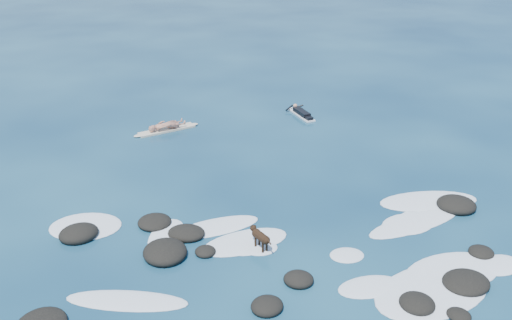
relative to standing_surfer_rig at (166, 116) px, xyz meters
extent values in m
plane|color=#0A2642|center=(2.97, -10.13, -0.74)|extent=(160.00, 160.00, 0.00)
ellipsoid|color=black|center=(2.95, -12.77, -0.65)|extent=(1.12, 1.09, 0.38)
ellipsoid|color=black|center=(0.52, -10.77, -0.67)|extent=(0.85, 0.85, 0.29)
ellipsoid|color=black|center=(8.87, -12.54, -0.67)|extent=(0.91, 0.90, 0.30)
ellipsoid|color=black|center=(0.04, -9.62, -0.64)|extent=(1.51, 1.38, 0.41)
ellipsoid|color=black|center=(9.63, -9.70, -0.61)|extent=(1.84, 1.81, 0.52)
ellipsoid|color=black|center=(6.67, -15.08, -0.68)|extent=(0.85, 0.86, 0.23)
ellipsoid|color=black|center=(-0.71, -10.64, -0.61)|extent=(1.51, 1.60, 0.54)
ellipsoid|color=black|center=(5.79, -14.45, -0.65)|extent=(1.02, 1.04, 0.37)
ellipsoid|color=black|center=(-0.95, -8.68, -0.65)|extent=(1.20, 1.19, 0.38)
ellipsoid|color=black|center=(7.57, -13.87, -0.64)|extent=(1.66, 1.54, 0.40)
ellipsoid|color=black|center=(1.81, -13.74, -0.65)|extent=(1.20, 1.17, 0.38)
ellipsoid|color=black|center=(-3.39, -8.98, -0.61)|extent=(1.58, 1.49, 0.53)
ellipsoid|color=white|center=(7.84, -10.24, -0.73)|extent=(1.35, 1.55, 0.12)
ellipsoid|color=white|center=(1.84, -10.38, -0.73)|extent=(3.17, 2.01, 0.12)
ellipsoid|color=white|center=(8.91, -9.05, -0.73)|extent=(3.76, 1.78, 0.12)
ellipsoid|color=white|center=(-0.59, -9.61, -0.73)|extent=(1.73, 2.61, 0.12)
ellipsoid|color=white|center=(-1.87, -12.64, -0.73)|extent=(3.55, 1.86, 0.12)
ellipsoid|color=white|center=(4.78, -11.77, -0.73)|extent=(1.10, 0.91, 0.12)
ellipsoid|color=white|center=(-3.23, -8.34, -0.73)|extent=(2.72, 2.28, 0.12)
ellipsoid|color=white|center=(9.09, -13.19, -0.73)|extent=(1.69, 1.40, 0.12)
ellipsoid|color=white|center=(7.55, -13.20, -0.73)|extent=(3.44, 2.36, 0.12)
ellipsoid|color=white|center=(7.45, -10.40, -0.73)|extent=(2.16, 1.73, 0.12)
ellipsoid|color=white|center=(1.04, -9.28, -0.73)|extent=(3.26, 1.71, 0.12)
ellipsoid|color=white|center=(7.72, -10.38, -0.73)|extent=(4.05, 2.18, 0.12)
ellipsoid|color=white|center=(1.81, -10.61, -0.73)|extent=(1.48, 1.14, 0.12)
ellipsoid|color=white|center=(4.86, -13.40, -0.73)|extent=(1.99, 1.18, 0.12)
ellipsoid|color=white|center=(6.53, -13.92, -0.73)|extent=(4.36, 3.37, 0.12)
ellipsoid|color=white|center=(2.25, -10.82, -0.73)|extent=(1.10, 0.90, 0.12)
cube|color=beige|center=(0.00, 0.00, -0.69)|extent=(2.78, 1.47, 0.09)
ellipsoid|color=beige|center=(1.29, 0.47, -0.69)|extent=(0.62, 0.48, 0.10)
ellipsoid|color=beige|center=(-1.29, -0.47, -0.69)|extent=(0.62, 0.48, 0.10)
imported|color=#B5775F|center=(0.00, 0.00, 0.25)|extent=(0.62, 0.76, 1.79)
cube|color=white|center=(6.88, 0.72, -0.70)|extent=(0.88, 2.16, 0.08)
ellipsoid|color=white|center=(6.68, 1.75, -0.70)|extent=(0.34, 0.50, 0.08)
cube|color=black|center=(6.88, 0.72, -0.55)|extent=(0.63, 1.35, 0.21)
sphere|color=tan|center=(6.74, 1.45, -0.44)|extent=(0.26, 0.26, 0.22)
cylinder|color=black|center=(6.45, 1.54, -0.56)|extent=(0.49, 0.37, 0.24)
cylinder|color=black|center=(6.97, 1.65, -0.56)|extent=(0.54, 0.19, 0.24)
cube|color=black|center=(7.02, 0.01, -0.59)|extent=(0.42, 0.58, 0.13)
cylinder|color=black|center=(2.25, -10.92, -0.26)|extent=(0.48, 0.63, 0.28)
sphere|color=black|center=(2.15, -10.69, -0.26)|extent=(0.38, 0.38, 0.29)
sphere|color=black|center=(2.35, -11.16, -0.26)|extent=(0.34, 0.34, 0.26)
sphere|color=black|center=(2.08, -10.53, -0.16)|extent=(0.27, 0.27, 0.21)
cone|color=black|center=(2.03, -10.42, -0.17)|extent=(0.15, 0.16, 0.11)
cone|color=black|center=(2.04, -10.57, -0.08)|extent=(0.12, 0.10, 0.10)
cone|color=black|center=(2.14, -10.52, -0.08)|extent=(0.12, 0.10, 0.10)
cylinder|color=black|center=(2.10, -10.77, -0.56)|extent=(0.09, 0.09, 0.37)
cylinder|color=black|center=(2.24, -10.71, -0.56)|extent=(0.09, 0.09, 0.37)
cylinder|color=black|center=(2.26, -11.13, -0.56)|extent=(0.09, 0.09, 0.37)
cylinder|color=black|center=(2.40, -11.08, -0.56)|extent=(0.09, 0.09, 0.37)
cylinder|color=black|center=(2.40, -11.28, -0.21)|extent=(0.15, 0.27, 0.16)
camera|label=1|loc=(-0.97, -25.68, 9.18)|focal=40.00mm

